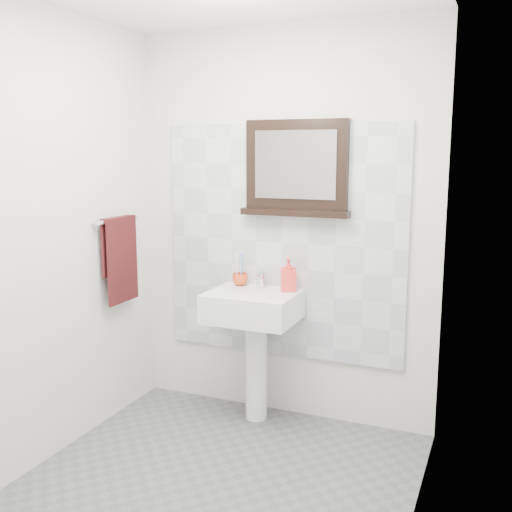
{
  "coord_description": "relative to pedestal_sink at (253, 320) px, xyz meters",
  "views": [
    {
      "loc": [
        1.32,
        -2.48,
        1.73
      ],
      "look_at": [
        0.04,
        0.55,
        1.15
      ],
      "focal_mm": 42.0,
      "sensor_mm": 36.0,
      "label": 1
    }
  ],
  "objects": [
    {
      "name": "soap_dispenser",
      "position": [
        0.19,
        0.11,
        0.29
      ],
      "size": [
        0.13,
        0.13,
        0.21
      ],
      "primitive_type": "imported",
      "rotation": [
        0.0,
        0.0,
        0.41
      ],
      "color": "red",
      "rests_on": "pedestal_sink"
    },
    {
      "name": "back_wall",
      "position": [
        0.11,
        0.23,
        0.57
      ],
      "size": [
        2.0,
        0.01,
        2.5
      ],
      "primitive_type": "cube",
      "color": "silver",
      "rests_on": "ground"
    },
    {
      "name": "left_wall",
      "position": [
        -0.89,
        -0.87,
        0.57
      ],
      "size": [
        0.01,
        2.2,
        2.5
      ],
      "primitive_type": "cube",
      "color": "silver",
      "rests_on": "ground"
    },
    {
      "name": "right_wall",
      "position": [
        1.11,
        -0.87,
        0.57
      ],
      "size": [
        0.01,
        2.2,
        2.5
      ],
      "primitive_type": "cube",
      "color": "silver",
      "rests_on": "ground"
    },
    {
      "name": "splashback",
      "position": [
        0.11,
        0.21,
        0.47
      ],
      "size": [
        1.6,
        0.02,
        1.5
      ],
      "primitive_type": "cube",
      "color": "silver",
      "rests_on": "back_wall"
    },
    {
      "name": "hand_towel",
      "position": [
        -0.83,
        -0.22,
        0.41
      ],
      "size": [
        0.06,
        0.3,
        0.55
      ],
      "color": "#340E0F",
      "rests_on": "towel_bar"
    },
    {
      "name": "front_wall",
      "position": [
        0.11,
        -1.97,
        0.57
      ],
      "size": [
        2.0,
        0.01,
        2.5
      ],
      "primitive_type": "cube",
      "color": "silver",
      "rests_on": "ground"
    },
    {
      "name": "toothbrushes",
      "position": [
        -0.15,
        0.14,
        0.31
      ],
      "size": [
        0.05,
        0.04,
        0.21
      ],
      "color": "white",
      "rests_on": "toothbrush_cup"
    },
    {
      "name": "toothbrush_cup",
      "position": [
        -0.15,
        0.14,
        0.22
      ],
      "size": [
        0.13,
        0.13,
        0.08
      ],
      "primitive_type": "imported",
      "rotation": [
        0.0,
        0.0,
        -0.33
      ],
      "color": "red",
      "rests_on": "pedestal_sink"
    },
    {
      "name": "pedestal_sink",
      "position": [
        0.0,
        0.0,
        0.0
      ],
      "size": [
        0.55,
        0.44,
        0.96
      ],
      "color": "white",
      "rests_on": "ground"
    },
    {
      "name": "framed_mirror",
      "position": [
        0.21,
        0.19,
        0.93
      ],
      "size": [
        0.7,
        0.11,
        0.59
      ],
      "color": "black",
      "rests_on": "back_wall"
    },
    {
      "name": "floor",
      "position": [
        0.11,
        -0.87,
        -0.68
      ],
      "size": [
        2.0,
        2.2,
        0.01
      ],
      "primitive_type": "cube",
      "color": "#56595B",
      "rests_on": "ground"
    },
    {
      "name": "towel_bar",
      "position": [
        -0.84,
        -0.22,
        0.62
      ],
      "size": [
        0.07,
        0.4,
        0.03
      ],
      "color": "silver",
      "rests_on": "left_wall"
    }
  ]
}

